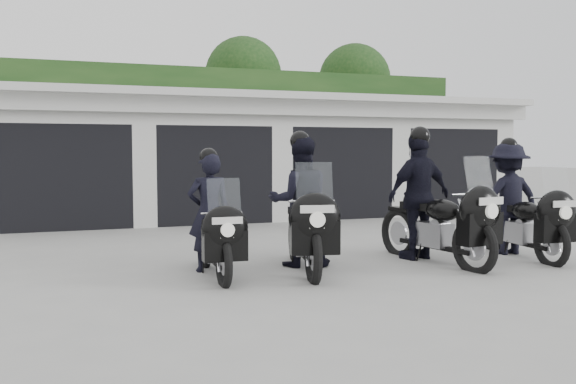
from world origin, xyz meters
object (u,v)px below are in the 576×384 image
object	(u,v)px
police_bike_a	(213,223)
police_bike_d	(514,204)
police_bike_b	(302,209)
police_bike_c	(428,203)

from	to	relation	value
police_bike_a	police_bike_d	xyz separation A→B (m)	(4.81, -0.09, 0.12)
police_bike_b	police_bike_c	size ratio (longest dim) A/B	0.95
police_bike_a	police_bike_c	xyz separation A→B (m)	(3.26, -0.06, 0.19)
police_bike_b	police_bike_c	xyz separation A→B (m)	(1.98, -0.10, 0.04)
police_bike_a	police_bike_d	distance (m)	4.81
police_bike_a	police_bike_b	bearing A→B (deg)	3.10
police_bike_a	police_bike_b	xyz separation A→B (m)	(1.28, 0.03, 0.15)
police_bike_b	police_bike_d	world-z (taller)	police_bike_b
police_bike_b	police_bike_d	xyz separation A→B (m)	(3.53, -0.13, -0.02)
police_bike_b	police_bike_c	world-z (taller)	police_bike_c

